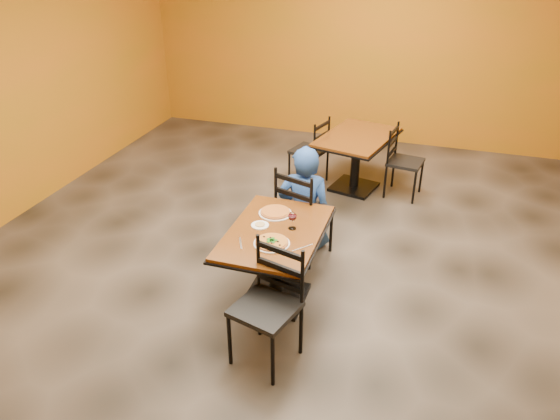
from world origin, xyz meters
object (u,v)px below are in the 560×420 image
(chair_main_far, at_px, (304,211))
(plate_main, at_px, (272,243))
(plate_far, at_px, (275,213))
(chair_main_near, at_px, (265,309))
(wine_glass, at_px, (292,220))
(table_second, at_px, (356,150))
(chair_second_left, at_px, (309,151))
(pizza_far, at_px, (275,212))
(diner, at_px, (304,197))
(chair_second_right, at_px, (405,163))
(side_plate, at_px, (260,225))
(pizza_main, at_px, (272,242))
(table_main, at_px, (275,249))

(chair_main_far, height_order, plate_main, chair_main_far)
(chair_main_far, height_order, plate_far, chair_main_far)
(chair_main_near, distance_m, wine_glass, 0.91)
(table_second, bearing_deg, plate_main, -94.53)
(chair_second_left, xyz_separation_m, wine_glass, (0.51, -2.50, 0.38))
(table_second, bearing_deg, pizza_far, -98.94)
(chair_main_near, xyz_separation_m, chair_main_far, (-0.13, 1.60, 0.01))
(diner, bearing_deg, chair_second_left, -83.01)
(wine_glass, bearing_deg, plate_far, 137.09)
(chair_main_near, relative_size, chair_second_left, 1.09)
(chair_second_left, bearing_deg, pizza_far, 22.75)
(diner, bearing_deg, chair_main_near, 89.44)
(chair_main_near, distance_m, chair_second_right, 3.43)
(pizza_far, bearing_deg, diner, 82.93)
(plate_main, height_order, wine_glass, wine_glass)
(side_plate, relative_size, wine_glass, 0.89)
(chair_second_left, xyz_separation_m, plate_main, (0.42, -2.80, 0.29))
(chair_second_left, xyz_separation_m, pizza_main, (0.42, -2.80, 0.31))
(chair_main_far, bearing_deg, chair_second_right, -98.07)
(table_main, distance_m, table_second, 2.59)
(chair_second_left, relative_size, diner, 0.79)
(chair_main_near, height_order, side_plate, chair_main_near)
(pizza_far, bearing_deg, table_second, 81.06)
(chair_main_far, xyz_separation_m, chair_second_right, (0.86, 1.75, -0.06))
(diner, relative_size, plate_far, 3.75)
(table_main, distance_m, pizza_main, 0.31)
(chair_second_left, bearing_deg, diner, 29.02)
(table_main, bearing_deg, plate_far, 108.36)
(chair_second_right, bearing_deg, plate_far, 165.06)
(chair_main_far, relative_size, plate_main, 3.33)
(diner, xyz_separation_m, pizza_far, (-0.09, -0.72, 0.19))
(chair_second_right, bearing_deg, wine_glass, 171.56)
(chair_second_left, xyz_separation_m, side_plate, (0.22, -2.54, 0.29))
(plate_main, bearing_deg, chair_second_right, 72.92)
(table_second, xyz_separation_m, chair_main_far, (-0.22, -1.75, -0.04))
(chair_main_near, xyz_separation_m, side_plate, (-0.33, 0.81, 0.25))
(plate_far, bearing_deg, table_main, -71.64)
(chair_main_near, bearing_deg, table_second, 103.88)
(chair_main_near, distance_m, plate_far, 1.12)
(table_main, relative_size, table_second, 0.90)
(side_plate, distance_m, wine_glass, 0.31)
(chair_main_far, distance_m, chair_second_right, 1.95)
(chair_main_near, xyz_separation_m, plate_main, (-0.13, 0.55, 0.25))
(table_main, bearing_deg, plate_main, -79.71)
(side_plate, height_order, wine_glass, wine_glass)
(chair_second_right, xyz_separation_m, side_plate, (-1.06, -2.54, 0.30))
(diner, xyz_separation_m, plate_far, (-0.09, -0.72, 0.17))
(chair_main_near, bearing_deg, diner, 111.15)
(chair_second_left, xyz_separation_m, plate_far, (0.28, -2.29, 0.29))
(plate_far, bearing_deg, plate_main, -75.02)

